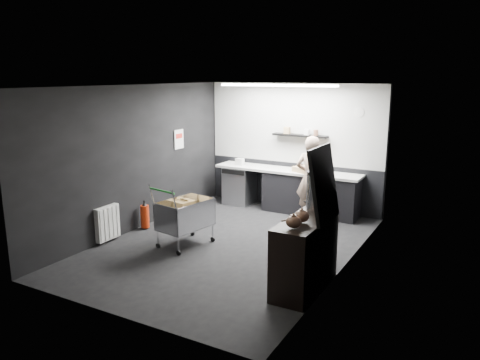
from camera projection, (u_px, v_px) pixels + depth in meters
The scene contains 22 objects.
floor at pixel (230, 245), 8.07m from camera, with size 5.50×5.50×0.00m, color black.
ceiling at pixel (229, 86), 7.47m from camera, with size 5.50×5.50×0.00m, color white.
wall_back at pixel (293, 147), 10.12m from camera, with size 5.50×5.50×0.00m, color black.
wall_front at pixel (110, 210), 5.43m from camera, with size 5.50×5.50×0.00m, color black.
wall_left at pixel (137, 158), 8.72m from camera, with size 5.50×5.50×0.00m, color black.
wall_right at pixel (347, 182), 6.83m from camera, with size 5.50×5.50×0.00m, color black.
kitchen_wall_panel at pixel (293, 123), 9.99m from camera, with size 3.95×0.02×1.70m, color #B0B1AC.
dado_panel at pixel (292, 185), 10.29m from camera, with size 3.95×0.02×1.00m, color black.
floating_shelf at pixel (300, 135), 9.85m from camera, with size 1.20×0.22×0.04m, color black.
wall_clock at pixel (359, 112), 9.25m from camera, with size 0.20×0.20×0.03m, color silver.
poster at pixel (179, 139), 9.77m from camera, with size 0.02×0.30×0.40m, color silver.
poster_red_band at pixel (179, 136), 9.75m from camera, with size 0.01×0.22×0.10m, color red.
radiator at pixel (107, 223), 8.15m from camera, with size 0.10×0.50×0.60m, color silver.
ceiling_strip at pixel (277, 85), 9.06m from camera, with size 2.40×0.20×0.04m, color white.
prep_counter at pixel (292, 190), 9.97m from camera, with size 3.20×0.61×0.90m.
person at pixel (311, 179), 9.22m from camera, with size 0.63×0.41×1.72m, color beige.
shopping_cart at pixel (185, 216), 7.97m from camera, with size 0.74×1.07×1.08m.
sideboard at pixel (307, 245), 6.35m from camera, with size 0.57×1.32×1.98m.
fire_extinguisher at pixel (145, 216), 8.87m from camera, with size 0.16×0.16×0.53m.
cardboard_box at pixel (308, 170), 9.65m from camera, with size 0.54×0.41×0.11m, color #9C7E53.
pink_tub at pixel (313, 168), 9.64m from camera, with size 0.18×0.18×0.18m, color beige.
white_container at pixel (240, 162), 10.40m from camera, with size 0.17×0.13×0.15m, color silver.
Camera 1 is at (3.86, -6.57, 2.89)m, focal length 35.00 mm.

